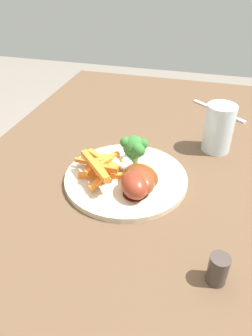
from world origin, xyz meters
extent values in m
cube|color=brown|center=(0.00, 0.00, 0.73)|extent=(1.22, 0.68, 0.03)
cylinder|color=#443122|center=(-0.55, -0.28, 0.36)|extent=(0.06, 0.06, 0.72)
cylinder|color=#443122|center=(-0.55, 0.28, 0.36)|extent=(0.06, 0.06, 0.72)
cylinder|color=beige|center=(0.04, 0.02, 0.75)|extent=(0.26, 0.26, 0.01)
cylinder|color=#87AA56|center=(-0.02, 0.03, 0.77)|extent=(0.02, 0.02, 0.02)
sphere|color=#316E2C|center=(-0.02, 0.03, 0.80)|extent=(0.05, 0.05, 0.05)
sphere|color=#316E2C|center=(0.00, 0.04, 0.81)|extent=(0.03, 0.03, 0.03)
sphere|color=#316E2C|center=(0.00, 0.04, 0.80)|extent=(0.03, 0.03, 0.03)
sphere|color=#316E2C|center=(0.00, 0.03, 0.80)|extent=(0.02, 0.02, 0.02)
sphere|color=#316E2C|center=(-0.01, 0.01, 0.81)|extent=(0.02, 0.02, 0.02)
sphere|color=#316E2C|center=(-0.02, 0.05, 0.81)|extent=(0.02, 0.02, 0.02)
sphere|color=#316E2C|center=(-0.02, 0.04, 0.80)|extent=(0.02, 0.02, 0.02)
cube|color=orange|center=(0.06, -0.02, 0.76)|extent=(0.03, 0.10, 0.01)
cube|color=orange|center=(0.06, -0.01, 0.77)|extent=(0.11, 0.03, 0.01)
cube|color=orange|center=(0.05, -0.04, 0.78)|extent=(0.07, 0.08, 0.01)
cube|color=orange|center=(0.08, -0.03, 0.80)|extent=(0.09, 0.08, 0.01)
cube|color=orange|center=(0.04, -0.04, 0.78)|extent=(0.07, 0.02, 0.01)
cube|color=orange|center=(0.08, -0.02, 0.79)|extent=(0.07, 0.06, 0.01)
cube|color=orange|center=(0.05, -0.03, 0.79)|extent=(0.08, 0.04, 0.01)
cube|color=orange|center=(0.03, -0.04, 0.78)|extent=(0.01, 0.09, 0.01)
cube|color=orange|center=(0.03, -0.03, 0.77)|extent=(0.07, 0.03, 0.01)
cube|color=orange|center=(0.02, -0.03, 0.78)|extent=(0.06, 0.05, 0.01)
cube|color=orange|center=(0.02, -0.03, 0.78)|extent=(0.06, 0.08, 0.01)
cube|color=orange|center=(0.06, -0.02, 0.78)|extent=(0.01, 0.07, 0.01)
cylinder|color=#5D1C11|center=(0.09, 0.05, 0.76)|extent=(0.05, 0.05, 0.00)
ellipsoid|color=maroon|center=(0.09, 0.05, 0.78)|extent=(0.09, 0.08, 0.05)
cylinder|color=beige|center=(0.04, 0.03, 0.78)|extent=(0.05, 0.03, 0.01)
sphere|color=silver|center=(0.02, 0.02, 0.78)|extent=(0.02, 0.02, 0.02)
cylinder|color=#521C0A|center=(0.06, 0.06, 0.76)|extent=(0.05, 0.05, 0.00)
ellipsoid|color=maroon|center=(0.06, 0.06, 0.78)|extent=(0.09, 0.09, 0.04)
cylinder|color=beige|center=(0.03, 0.01, 0.78)|extent=(0.03, 0.04, 0.01)
sphere|color=silver|center=(0.02, -0.01, 0.78)|extent=(0.02, 0.02, 0.02)
cylinder|color=#512011|center=(0.07, 0.06, 0.76)|extent=(0.05, 0.05, 0.00)
ellipsoid|color=brown|center=(0.07, 0.06, 0.78)|extent=(0.10, 0.09, 0.04)
cylinder|color=beige|center=(0.02, 0.03, 0.78)|extent=(0.04, 0.03, 0.01)
sphere|color=silver|center=(0.00, 0.01, 0.78)|extent=(0.02, 0.02, 0.02)
cube|color=silver|center=(-0.36, 0.20, 0.75)|extent=(0.13, 0.16, 0.00)
cylinder|color=silver|center=(-0.14, 0.20, 0.80)|extent=(0.07, 0.07, 0.11)
cylinder|color=#423833|center=(0.24, 0.21, 0.77)|extent=(0.03, 0.03, 0.05)
camera|label=1|loc=(0.55, 0.16, 1.15)|focal=33.70mm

